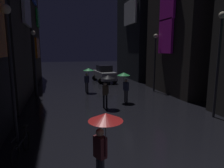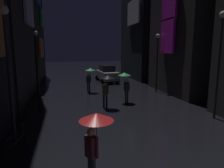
# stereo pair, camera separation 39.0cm
# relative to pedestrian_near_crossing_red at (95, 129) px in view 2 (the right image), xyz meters

# --- Properties ---
(building_left_far) EXTENTS (4.25, 8.56, 12.83)m
(building_left_far) POSITION_rel_pedestrian_near_crossing_red_xyz_m (-5.31, 20.35, 4.75)
(building_left_far) COLOR #2D2826
(building_left_far) RESTS_ON ground
(pedestrian_near_crossing_red) EXTENTS (0.90, 0.90, 2.12)m
(pedestrian_near_crossing_red) POSITION_rel_pedestrian_near_crossing_red_xyz_m (0.00, 0.00, 0.00)
(pedestrian_near_crossing_red) COLOR #2D2D38
(pedestrian_near_crossing_red) RESTS_ON ground
(pedestrian_far_right_green) EXTENTS (0.90, 0.90, 2.12)m
(pedestrian_far_right_green) POSITION_rel_pedestrian_near_crossing_red_xyz_m (1.39, 12.35, 0.00)
(pedestrian_far_right_green) COLOR black
(pedestrian_far_right_green) RESTS_ON ground
(pedestrian_foreground_right_black) EXTENTS (0.90, 0.90, 2.12)m
(pedestrian_foreground_right_black) POSITION_rel_pedestrian_near_crossing_red_xyz_m (1.87, 7.31, 0.00)
(pedestrian_foreground_right_black) COLOR black
(pedestrian_foreground_right_black) RESTS_ON ground
(pedestrian_foreground_left_green) EXTENTS (0.90, 0.90, 2.12)m
(pedestrian_foreground_left_green) POSITION_rel_pedestrian_near_crossing_red_xyz_m (3.40, 8.39, 0.00)
(pedestrian_foreground_left_green) COLOR #2D2D38
(pedestrian_foreground_left_green) RESTS_ON ground
(bicycle_parked_at_storefront) EXTENTS (0.36, 1.81, 0.96)m
(bicycle_parked_at_storefront) POSITION_rel_pedestrian_near_crossing_red_xyz_m (-2.43, 2.27, -1.28)
(bicycle_parked_at_storefront) COLOR black
(bicycle_parked_at_storefront) RESTS_ON ground
(car_distant) EXTENTS (2.46, 4.25, 1.92)m
(car_distant) POSITION_rel_pedestrian_near_crossing_red_xyz_m (4.07, 17.71, -0.74)
(car_distant) COLOR #99999E
(car_distant) RESTS_ON ground
(streetlamp_right_far) EXTENTS (0.36, 0.36, 5.03)m
(streetlamp_right_far) POSITION_rel_pedestrian_near_crossing_red_xyz_m (7.17, 11.26, 1.52)
(streetlamp_right_far) COLOR #2D2D33
(streetlamp_right_far) RESTS_ON ground
(streetlamp_left_near) EXTENTS (0.36, 0.36, 5.35)m
(streetlamp_left_near) POSITION_rel_pedestrian_near_crossing_red_xyz_m (-2.83, 3.66, 1.69)
(streetlamp_left_near) COLOR #2D2D33
(streetlamp_left_near) RESTS_ON ground
(streetlamp_right_near) EXTENTS (0.36, 0.36, 5.63)m
(streetlamp_right_near) POSITION_rel_pedestrian_near_crossing_red_xyz_m (7.17, 4.04, 1.84)
(streetlamp_right_near) COLOR #2D2D33
(streetlamp_right_near) RESTS_ON ground
(streetlamp_left_far) EXTENTS (0.36, 0.36, 5.16)m
(streetlamp_left_far) POSITION_rel_pedestrian_near_crossing_red_xyz_m (-2.83, 12.11, 1.59)
(streetlamp_left_far) COLOR #2D2D33
(streetlamp_left_far) RESTS_ON ground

